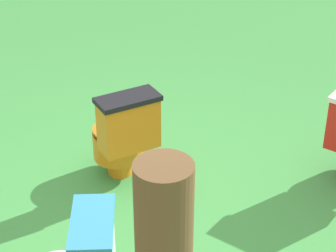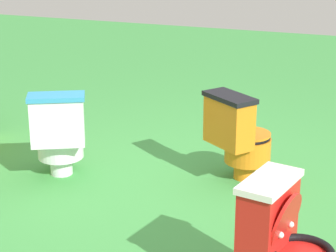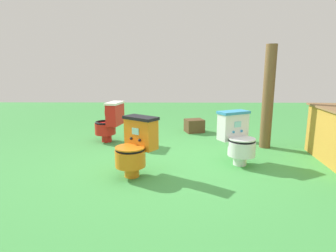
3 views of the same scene
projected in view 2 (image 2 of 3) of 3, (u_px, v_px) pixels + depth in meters
ground at (163, 190)px, 4.96m from camera, size 14.00×14.00×0.00m
toilet_orange at (239, 136)px, 5.04m from camera, size 0.63×0.62×0.73m
toilet_red at (285, 243)px, 3.42m from camera, size 0.49×0.56×0.73m
toilet_white at (59, 134)px, 5.09m from camera, size 0.62×0.58×0.73m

